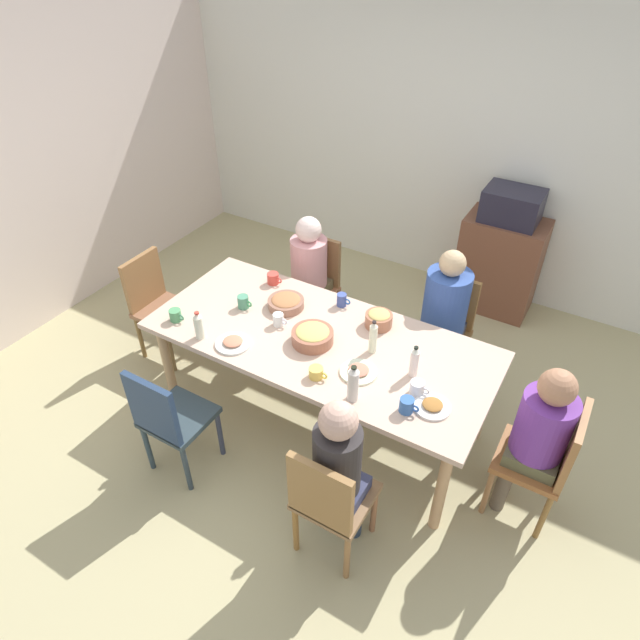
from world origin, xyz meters
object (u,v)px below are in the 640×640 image
at_px(person_0, 308,268).
at_px(plate_2, 432,406).
at_px(bowl_1, 313,336).
at_px(cup_3, 176,315).
at_px(dining_table, 320,346).
at_px(plate_0, 233,343).
at_px(chair_1, 156,301).
at_px(cup_6, 342,300).
at_px(chair_5, 547,458).
at_px(cup_7, 279,320).
at_px(bowl_2, 286,302).
at_px(bottle_0, 353,384).
at_px(side_cabinet, 498,265).
at_px(chair_3, 329,499).
at_px(bottle_1, 414,362).
at_px(chair_0, 314,282).
at_px(person_5, 539,431).
at_px(bowl_0, 379,319).
at_px(cup_5, 407,405).
at_px(chair_4, 445,325).
at_px(person_4, 444,309).
at_px(plate_1, 359,371).
at_px(cup_1, 316,373).
at_px(cup_0, 243,302).
at_px(cup_4, 417,388).
at_px(chair_2, 169,417).
at_px(bottle_3, 373,337).
at_px(person_3, 338,466).
at_px(microwave, 512,206).
at_px(bottle_2, 199,326).
at_px(cup_2, 273,278).

relative_size(person_0, plate_2, 5.30).
relative_size(bowl_1, cup_3, 2.34).
height_order(dining_table, plate_0, plate_0).
distance_m(chair_1, cup_6, 1.59).
height_order(chair_5, cup_7, chair_5).
distance_m(person_0, bowl_2, 0.67).
height_order(bottle_0, side_cabinet, bottle_0).
bearing_deg(chair_3, cup_3, 160.47).
distance_m(bottle_0, bottle_1, 0.44).
bearing_deg(cup_3, plate_0, -0.83).
bearing_deg(chair_0, person_5, -23.59).
relative_size(person_0, plate_0, 4.85).
bearing_deg(bowl_0, cup_5, -52.70).
distance_m(chair_4, cup_3, 2.01).
height_order(plate_0, cup_3, cup_3).
bearing_deg(side_cabinet, person_0, -134.62).
bearing_deg(person_4, plate_1, -101.84).
relative_size(bowl_2, cup_1, 2.09).
height_order(cup_0, cup_7, cup_0).
height_order(cup_0, cup_4, cup_0).
xyz_separation_m(chair_2, plate_2, (1.47, 0.68, 0.28)).
bearing_deg(cup_7, bottle_1, 0.35).
xyz_separation_m(bowl_1, bottle_3, (0.38, 0.12, 0.06)).
height_order(chair_4, cup_3, chair_4).
relative_size(bottle_0, bottle_3, 1.04).
xyz_separation_m(person_3, microwave, (0.09, 2.88, 0.34)).
height_order(plate_1, cup_7, cup_7).
bearing_deg(plate_0, chair_4, 49.97).
xyz_separation_m(person_3, person_4, (0.00, 1.61, 0.03)).
xyz_separation_m(chair_5, plate_0, (-2.01, -0.35, 0.28)).
bearing_deg(bottle_0, bottle_1, 59.01).
height_order(person_0, plate_2, person_0).
bearing_deg(dining_table, microwave, 72.05).
height_order(person_4, bowl_1, person_4).
bearing_deg(bottle_2, dining_table, 30.25).
bearing_deg(bottle_1, chair_3, -95.90).
bearing_deg(cup_5, chair_1, 172.17).
height_order(plate_2, cup_1, cup_1).
bearing_deg(side_cabinet, bottle_3, -98.71).
bearing_deg(cup_6, cup_7, -122.32).
distance_m(cup_1, bottle_0, 0.30).
distance_m(bowl_1, cup_0, 0.63).
bearing_deg(chair_1, cup_0, 1.05).
height_order(chair_2, chair_4, same).
relative_size(plate_1, cup_2, 1.90).
xyz_separation_m(dining_table, bowl_1, (-0.02, -0.06, 0.12)).
distance_m(person_5, plate_0, 1.96).
distance_m(chair_1, cup_2, 1.04).
distance_m(person_0, chair_2, 1.71).
xyz_separation_m(person_4, bottle_0, (-0.13, -1.20, 0.17)).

